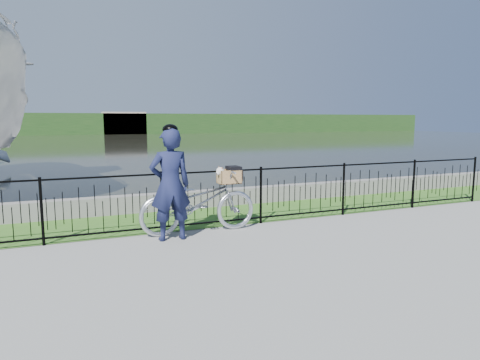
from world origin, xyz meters
name	(u,v)px	position (x,y,z in m)	size (l,w,h in m)	color
ground	(247,251)	(0.00, 0.00, 0.00)	(120.00, 120.00, 0.00)	gray
grass_strip	(199,217)	(0.00, 2.60, 0.00)	(60.00, 2.00, 0.01)	#376620
water	(94,144)	(0.00, 33.00, 0.00)	(120.00, 120.00, 0.00)	#28281E
quay_wall	(186,200)	(0.00, 3.60, 0.20)	(60.00, 0.30, 0.40)	slate
fence	(214,199)	(0.00, 1.60, 0.58)	(14.00, 0.06, 1.15)	black
far_treeline	(80,124)	(0.00, 60.00, 1.50)	(120.00, 6.00, 3.00)	#23461A
far_building_right	(124,123)	(6.00, 58.50, 1.60)	(6.00, 3.00, 3.20)	#AF9F8D
bicycle_rig	(199,202)	(-0.36, 1.40, 0.58)	(2.19, 0.76, 1.23)	silver
cyclist	(170,184)	(-0.95, 1.13, 0.99)	(0.71, 0.46, 2.00)	#161B3E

